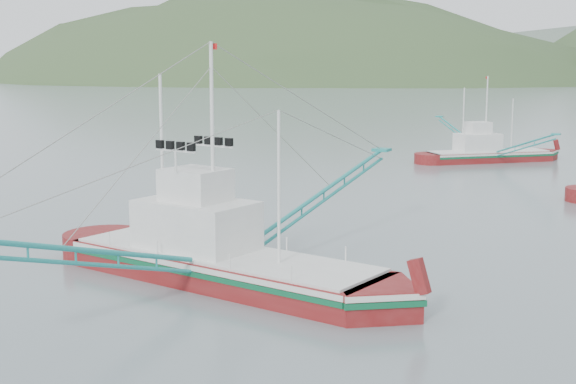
% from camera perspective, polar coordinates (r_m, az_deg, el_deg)
% --- Properties ---
extents(ground, '(1200.00, 1200.00, 0.00)m').
position_cam_1_polar(ground, '(41.99, -3.56, -5.52)').
color(ground, slate).
rests_on(ground, ground).
extents(main_boat, '(17.66, 30.72, 12.55)m').
position_cam_1_polar(main_boat, '(39.34, -4.91, -3.28)').
color(main_boat, maroon).
rests_on(main_boat, ground).
extents(bg_boat_far, '(19.34, 20.87, 9.82)m').
position_cam_1_polar(bg_boat_far, '(88.51, 14.05, 3.47)').
color(bg_boat_far, maroon).
rests_on(bg_boat_far, ground).
extents(headland_left, '(448.00, 308.00, 210.00)m').
position_cam_1_polar(headland_left, '(443.16, -1.21, 7.98)').
color(headland_left, '#354E28').
rests_on(headland_left, ground).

